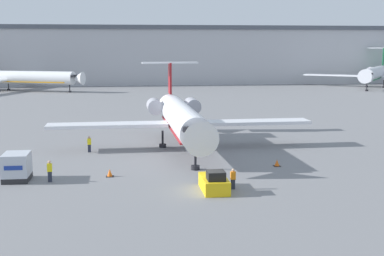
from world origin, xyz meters
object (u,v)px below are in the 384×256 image
Objects in this scene: pushback_tug at (214,183)px; luggage_cart at (17,167)px; airplane_main at (181,117)px; worker_by_wing at (89,144)px; worker_near_tug at (233,179)px; traffic_cone_right at (277,163)px; worker_on_apron at (50,171)px; airplane_parked_far_right at (375,74)px; airplane_parked_far_left at (7,77)px; traffic_cone_left at (110,173)px.

pushback_tug is 16.94m from luggage_cart.
airplane_main reaches higher than worker_by_wing.
worker_near_tug is 2.56× the size of traffic_cone_right.
airplane_main reaches higher than luggage_cart.
worker_on_apron is at bearing -132.80° from airplane_main.
airplane_parked_far_right is (73.53, 92.38, 2.86)m from worker_on_apron.
pushback_tug is 1.42× the size of luggage_cart.
airplane_parked_far_right is at bearing 50.17° from luggage_cart.
traffic_cone_right is at bearing -26.64° from worker_by_wing.
worker_on_apron is at bearing -101.42° from worker_by_wing.
airplane_parked_far_left is at bearing 107.26° from worker_by_wing.
luggage_cart reaches higher than worker_by_wing.
traffic_cone_left is at bearing -126.95° from airplane_parked_far_right.
airplane_main is 0.75× the size of airplane_parked_far_left.
pushback_tug is at bearing -121.89° from airplane_parked_far_right.
luggage_cart is 4.35× the size of traffic_cone_right.
airplane_parked_far_left is (-43.41, 90.47, 3.16)m from traffic_cone_right.
worker_on_apron is 0.05× the size of airplane_parked_far_right.
pushback_tug is at bearing -69.85° from airplane_parked_far_left.
pushback_tug is 104.68m from airplane_parked_far_left.
airplane_parked_far_left reaches higher than traffic_cone_left.
airplane_main reaches higher than worker_near_tug.
airplane_main is 7.25× the size of pushback_tug.
airplane_parked_far_right is (76.36, 91.55, 2.65)m from luggage_cart.
worker_by_wing is 0.04× the size of airplane_parked_far_left.
worker_on_apron is 5.13m from traffic_cone_left.
worker_near_tug is (1.57, 0.23, 0.22)m from pushback_tug.
worker_by_wing is (-10.05, -1.17, -2.54)m from airplane_main.
worker_on_apron is 2.71× the size of traffic_cone_left.
airplane_parked_far_left is (-35.34, 80.22, 0.01)m from airplane_main.
worker_on_apron is 20.89m from traffic_cone_right.
worker_on_apron reaches higher than traffic_cone_left.
worker_on_apron is at bearing -170.93° from traffic_cone_right.
traffic_cone_right is 0.02× the size of airplane_parked_far_right.
airplane_parked_far_right is (52.91, 89.09, 3.52)m from traffic_cone_right.
airplane_parked_far_right reaches higher than worker_on_apron.
airplane_parked_far_left is at bearing 179.18° from airplane_parked_far_right.
worker_by_wing is at bearing -72.74° from airplane_parked_far_left.
worker_on_apron reaches higher than traffic_cone_right.
pushback_tug reaches higher than worker_by_wing.
luggage_cart is at bearing -114.78° from worker_by_wing.
traffic_cone_right is 103.67m from airplane_parked_far_right.
worker_near_tug is at bearing -127.58° from traffic_cone_right.
airplane_parked_far_right is at bearing 53.05° from traffic_cone_left.
airplane_main is 13.42m from traffic_cone_right.
traffic_cone_left is at bearing -73.32° from airplane_parked_far_left.
worker_near_tug is 0.04× the size of airplane_parked_far_left.
traffic_cone_left is at bearing 145.65° from pushback_tug.
pushback_tug is 0.12× the size of airplane_parked_far_right.
airplane_main is at bearing 97.28° from worker_near_tug.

